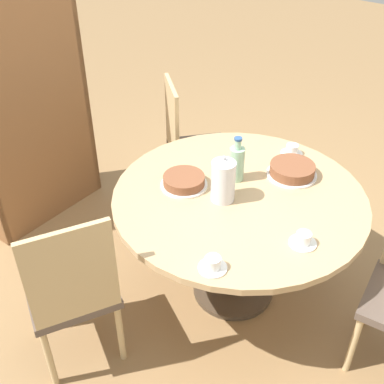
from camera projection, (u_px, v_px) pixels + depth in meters
ground_plane at (233, 290)px, 2.96m from camera, size 14.00×14.00×0.00m
dining_table at (238, 213)px, 2.61m from camera, size 1.34×1.34×0.73m
chair_a at (72, 289)px, 2.30m from camera, size 0.57×0.57×0.97m
chair_c at (191, 145)px, 3.40m from camera, size 0.59×0.59×0.97m
bookshelf at (23, 99)px, 3.09m from camera, size 0.87×0.28×1.85m
coffee_pot at (223, 180)px, 2.43m from camera, size 0.12×0.12×0.26m
water_bottle at (237, 163)px, 2.59m from camera, size 0.08×0.08×0.26m
cake_main at (292, 170)px, 2.66m from camera, size 0.28×0.28×0.07m
cake_second at (184, 181)px, 2.58m from camera, size 0.25×0.25×0.06m
cup_a at (303, 240)px, 2.21m from camera, size 0.13×0.13×0.06m
cup_b at (292, 150)px, 2.85m from camera, size 0.13×0.13×0.06m
cup_c at (213, 264)px, 2.08m from camera, size 0.13×0.13×0.06m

